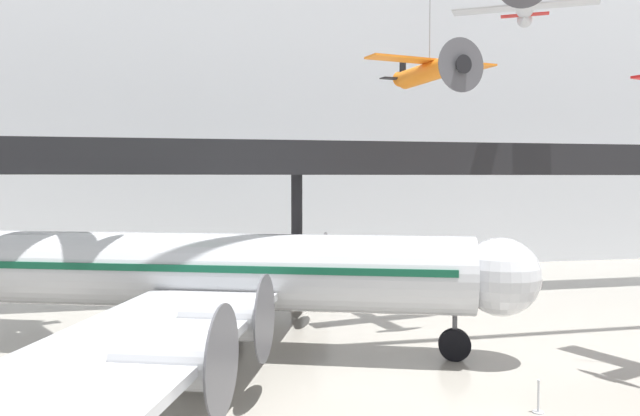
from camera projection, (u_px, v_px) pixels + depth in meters
hangar_back_wall at (268, 100)px, 50.32m from camera, size 140.00×3.00×27.33m
mezzanine_walkway at (300, 169)px, 37.66m from camera, size 110.00×3.20×9.59m
airliner_silver_main at (205, 272)px, 26.50m from camera, size 26.94×31.48×9.55m
suspended_plane_orange_highwing at (430, 70)px, 31.04m from camera, size 7.14×5.89×11.92m
suspended_plane_silver_racer at (524, 3)px, 39.26m from camera, size 8.23×7.46×6.27m
stanchion_barrier at (538, 403)px, 19.65m from camera, size 0.36×0.36×1.08m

